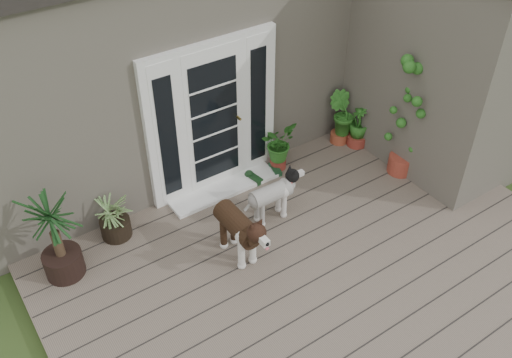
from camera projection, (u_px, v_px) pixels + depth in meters
deck at (326, 277)px, 6.69m from camera, size 6.20×4.60×0.12m
house_main at (154, 33)px, 8.50m from camera, size 7.40×4.00×3.10m
house_wing at (446, 64)px, 7.73m from camera, size 1.60×2.40×3.10m
door_unit at (213, 118)px, 7.31m from camera, size 1.90×0.14×2.15m
door_step at (224, 188)px, 7.84m from camera, size 1.60×0.40×0.05m
brindle_dog at (238, 233)px, 6.66m from camera, size 0.39×0.89×0.74m
white_dog at (271, 200)px, 7.22m from camera, size 0.74×0.33×0.61m
spider_plant at (113, 215)px, 6.95m from camera, size 0.65×0.65×0.67m
yucca at (55, 235)px, 6.28m from camera, size 1.11×1.11×1.25m
herb_a at (278, 149)px, 8.06m from camera, size 0.68×0.68×0.64m
herb_b at (340, 124)px, 8.57m from camera, size 0.58×0.58×0.63m
herb_c at (358, 130)px, 8.54m from camera, size 0.48×0.48×0.55m
sapling at (410, 115)px, 7.58m from camera, size 0.71×0.71×1.91m
clog_left at (254, 178)px, 7.99m from camera, size 0.20×0.34×0.10m
clog_right at (275, 169)px, 8.15m from camera, size 0.22×0.34×0.10m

